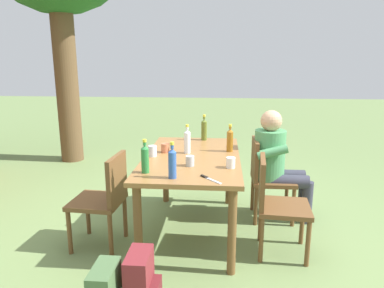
{
  "coord_description": "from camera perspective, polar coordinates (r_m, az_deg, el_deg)",
  "views": [
    {
      "loc": [
        -3.35,
        -0.28,
        1.71
      ],
      "look_at": [
        0.0,
        0.0,
        0.9
      ],
      "focal_mm": 33.81,
      "sensor_mm": 36.0,
      "label": 1
    }
  ],
  "objects": [
    {
      "name": "bottle_blue",
      "position": [
        2.83,
        -3.12,
        -2.96
      ],
      "size": [
        0.06,
        0.06,
        0.29
      ],
      "color": "#2D56A3",
      "rests_on": "dining_table"
    },
    {
      "name": "ground_plane",
      "position": [
        3.77,
        0.0,
        -13.37
      ],
      "size": [
        24.0,
        24.0,
        0.0
      ],
      "primitive_type": "plane",
      "color": "#6B844C"
    },
    {
      "name": "bottle_amber",
      "position": [
        3.65,
        6.0,
        0.67
      ],
      "size": [
        0.06,
        0.06,
        0.28
      ],
      "color": "#996019",
      "rests_on": "dining_table"
    },
    {
      "name": "cup_white",
      "position": [
        3.13,
        6.12,
        -2.94
      ],
      "size": [
        0.08,
        0.08,
        0.09
      ],
      "primitive_type": "cylinder",
      "color": "white",
      "rests_on": "dining_table"
    },
    {
      "name": "cup_glass",
      "position": [
        3.49,
        -6.25,
        -1.11
      ],
      "size": [
        0.08,
        0.08,
        0.11
      ],
      "primitive_type": "cylinder",
      "color": "silver",
      "rests_on": "dining_table"
    },
    {
      "name": "bottle_green",
      "position": [
        2.99,
        -7.42,
        -2.27
      ],
      "size": [
        0.06,
        0.06,
        0.28
      ],
      "color": "#287A38",
      "rests_on": "dining_table"
    },
    {
      "name": "bottle_clear",
      "position": [
        3.56,
        -0.75,
        0.5
      ],
      "size": [
        0.06,
        0.06,
        0.29
      ],
      "color": "white",
      "rests_on": "dining_table"
    },
    {
      "name": "chair_near_left",
      "position": [
        3.27,
        12.97,
        -8.71
      ],
      "size": [
        0.48,
        0.48,
        0.87
      ],
      "color": "brown",
      "rests_on": "ground_plane"
    },
    {
      "name": "backpack_by_near_side",
      "position": [
        2.62,
        -8.0,
        -21.23
      ],
      "size": [
        0.28,
        0.21,
        0.46
      ],
      "color": "maroon",
      "rests_on": "ground_plane"
    },
    {
      "name": "cup_terracotta",
      "position": [
        3.62,
        -4.24,
        -0.63
      ],
      "size": [
        0.08,
        0.08,
        0.09
      ],
      "primitive_type": "cylinder",
      "color": "#BC6B47",
      "rests_on": "dining_table"
    },
    {
      "name": "bottle_olive",
      "position": [
        4.13,
        1.92,
        2.36
      ],
      "size": [
        0.06,
        0.06,
        0.3
      ],
      "color": "#566623",
      "rests_on": "dining_table"
    },
    {
      "name": "dining_table",
      "position": [
        3.51,
        0.0,
        -3.43
      ],
      "size": [
        1.61,
        0.91,
        0.78
      ],
      "color": "olive",
      "rests_on": "ground_plane"
    },
    {
      "name": "chair_far_left",
      "position": [
        3.38,
        -13.54,
        -7.96
      ],
      "size": [
        0.47,
        0.47,
        0.87
      ],
      "color": "brown",
      "rests_on": "ground_plane"
    },
    {
      "name": "table_knife",
      "position": [
        2.84,
        2.73,
        -5.49
      ],
      "size": [
        0.19,
        0.17,
        0.01
      ],
      "color": "silver",
      "rests_on": "dining_table"
    },
    {
      "name": "person_in_white_shirt",
      "position": [
        3.9,
        13.24,
        -2.44
      ],
      "size": [
        0.47,
        0.62,
        1.18
      ],
      "color": "#4C935B",
      "rests_on": "ground_plane"
    },
    {
      "name": "chair_near_right",
      "position": [
        3.93,
        11.53,
        -4.76
      ],
      "size": [
        0.44,
        0.44,
        0.87
      ],
      "color": "brown",
      "rests_on": "ground_plane"
    },
    {
      "name": "cup_steel",
      "position": [
        3.17,
        -0.33,
        -2.68
      ],
      "size": [
        0.08,
        0.08,
        0.09
      ],
      "primitive_type": "cylinder",
      "color": "#B2B7BC",
      "rests_on": "dining_table"
    }
  ]
}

